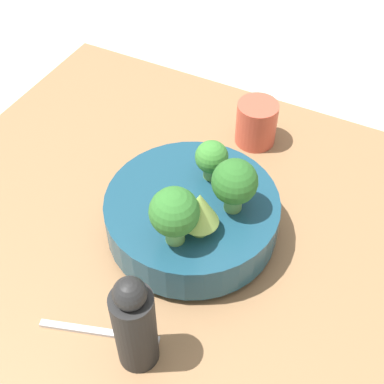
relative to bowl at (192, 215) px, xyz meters
name	(u,v)px	position (x,y,z in m)	size (l,w,h in m)	color
ground_plane	(175,237)	(-0.04, 0.01, -0.08)	(6.00, 6.00, 0.00)	beige
table	(175,230)	(-0.04, 0.01, -0.06)	(0.90, 0.78, 0.04)	olive
bowl	(192,215)	(0.00, 0.00, 0.00)	(0.27, 0.27, 0.08)	navy
broccoli_floret_front	(174,213)	(0.01, -0.08, 0.09)	(0.07, 0.07, 0.10)	#6BA34C
broccoli_floret_back	(212,158)	(0.00, 0.06, 0.07)	(0.05, 0.05, 0.07)	#609347
broccoli_floret_right	(235,183)	(0.06, 0.02, 0.09)	(0.07, 0.07, 0.09)	#609347
romanesco_piece_near	(200,210)	(0.04, -0.05, 0.08)	(0.06, 0.06, 0.08)	#6BA34C
cup	(256,123)	(0.00, 0.26, 0.00)	(0.08, 0.08, 0.09)	#C64C38
pepper_mill	(135,324)	(0.03, -0.22, 0.04)	(0.06, 0.06, 0.17)	black
fork	(99,332)	(-0.04, -0.22, -0.04)	(0.17, 0.06, 0.01)	#B2B2B7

